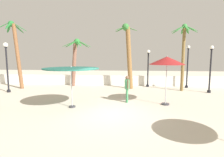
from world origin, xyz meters
TOP-DOWN VIEW (x-y plane):
  - ground_plane at (0.00, 0.00)m, footprint 56.00×56.00m
  - boundary_wall at (0.00, 9.04)m, footprint 25.20×0.30m
  - patio_umbrella_0 at (3.35, 1.91)m, footprint 2.08×2.08m
  - patio_umbrella_3 at (-2.07, 0.82)m, footprint 3.10×3.10m
  - palm_tree_0 at (1.06, 7.29)m, footprint 2.05×2.13m
  - palm_tree_1 at (-4.10, 8.27)m, footprint 2.81×2.77m
  - palm_tree_2 at (-8.87, 6.35)m, footprint 2.49×2.67m
  - palm_tree_3 at (5.61, 6.59)m, footprint 2.24×2.24m
  - lamp_post_0 at (-8.58, 4.59)m, footprint 0.37×0.37m
  - lamp_post_1 at (6.50, 8.18)m, footprint 0.30×0.30m
  - lamp_post_2 at (2.94, 8.35)m, footprint 0.31×0.31m
  - lamp_post_3 at (7.56, 5.94)m, footprint 0.29×0.29m
  - guest_0 at (1.04, 2.26)m, footprint 0.31×0.55m

SIDE VIEW (x-z plane):
  - ground_plane at x=0.00m, z-range 0.00..0.00m
  - boundary_wall at x=0.00m, z-range 0.00..1.00m
  - guest_0 at x=1.04m, z-range 0.18..1.87m
  - lamp_post_2 at x=2.94m, z-range 0.21..3.72m
  - lamp_post_3 at x=7.56m, z-range 0.14..3.88m
  - lamp_post_1 at x=6.50m, z-range 0.17..4.05m
  - patio_umbrella_3 at x=-2.07m, z-range 0.99..3.35m
  - lamp_post_0 at x=-8.58m, z-range 0.45..4.43m
  - patio_umbrella_0 at x=3.35m, z-range 1.16..4.10m
  - palm_tree_1 at x=-4.10m, z-range 0.60..5.21m
  - palm_tree_0 at x=1.06m, z-range 0.57..6.35m
  - palm_tree_3 at x=5.61m, z-range 0.76..6.30m
  - palm_tree_2 at x=-8.87m, z-range 0.63..6.63m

